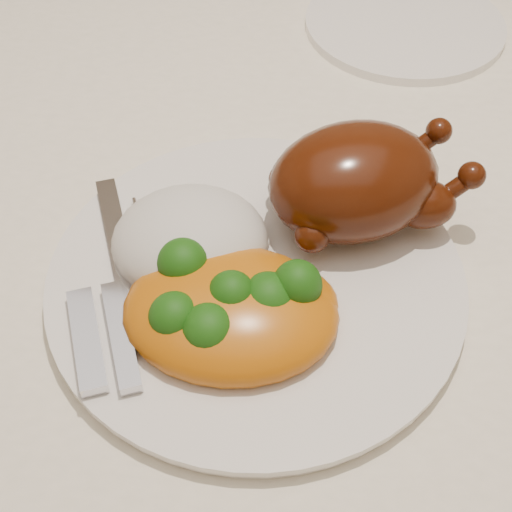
# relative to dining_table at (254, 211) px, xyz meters

# --- Properties ---
(floor) EXTENTS (4.00, 4.00, 0.00)m
(floor) POSITION_rel_dining_table_xyz_m (0.00, 0.00, -0.67)
(floor) COLOR #542E1C
(floor) RESTS_ON ground
(dining_table) EXTENTS (1.60, 0.90, 0.76)m
(dining_table) POSITION_rel_dining_table_xyz_m (0.00, 0.00, 0.00)
(dining_table) COLOR brown
(dining_table) RESTS_ON floor
(tablecloth) EXTENTS (1.73, 1.03, 0.18)m
(tablecloth) POSITION_rel_dining_table_xyz_m (0.00, 0.00, 0.07)
(tablecloth) COLOR white
(tablecloth) RESTS_ON dining_table
(dinner_plate) EXTENTS (0.32, 0.32, 0.01)m
(dinner_plate) POSITION_rel_dining_table_xyz_m (0.02, -0.18, 0.11)
(dinner_plate) COLOR white
(dinner_plate) RESTS_ON tablecloth
(side_plate) EXTENTS (0.21, 0.21, 0.01)m
(side_plate) POSITION_rel_dining_table_xyz_m (0.14, 0.18, 0.11)
(side_plate) COLOR white
(side_plate) RESTS_ON tablecloth
(roast_chicken) EXTENTS (0.17, 0.14, 0.08)m
(roast_chicken) POSITION_rel_dining_table_xyz_m (0.09, -0.11, 0.15)
(roast_chicken) COLOR #481707
(roast_chicken) RESTS_ON dinner_plate
(rice_mound) EXTENTS (0.13, 0.12, 0.06)m
(rice_mound) POSITION_rel_dining_table_xyz_m (-0.03, -0.16, 0.13)
(rice_mound) COLOR silver
(rice_mound) RESTS_ON dinner_plate
(mac_and_cheese) EXTENTS (0.15, 0.11, 0.06)m
(mac_and_cheese) POSITION_rel_dining_table_xyz_m (0.01, -0.22, 0.13)
(mac_and_cheese) COLOR orange
(mac_and_cheese) RESTS_ON dinner_plate
(cutlery) EXTENTS (0.07, 0.20, 0.01)m
(cutlery) POSITION_rel_dining_table_xyz_m (-0.08, -0.22, 0.12)
(cutlery) COLOR silver
(cutlery) RESTS_ON dinner_plate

